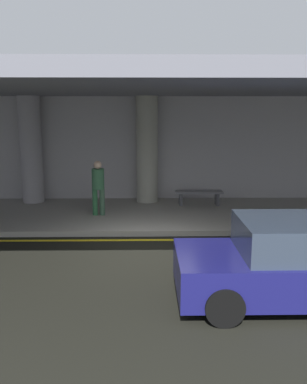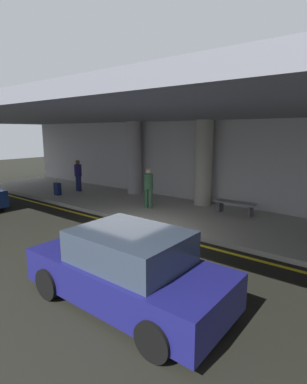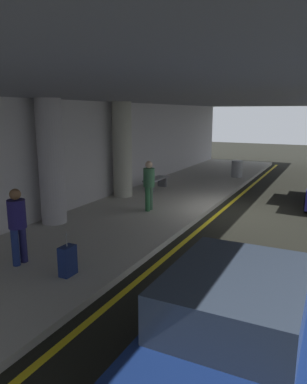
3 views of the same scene
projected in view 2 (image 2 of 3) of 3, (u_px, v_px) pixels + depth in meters
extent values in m
plane|color=black|center=(130.00, 236.00, 9.72)|extent=(60.00, 60.00, 0.00)
cube|color=#A7A49A|center=(183.00, 214.00, 12.09)|extent=(26.00, 4.20, 0.15)
cube|color=yellow|center=(144.00, 231.00, 10.25)|extent=(26.00, 0.14, 0.01)
cylinder|color=#A09CA1|center=(134.00, 158.00, 15.38)|extent=(0.75, 0.75, 3.65)
cylinder|color=#A5A494|center=(204.00, 163.00, 12.95)|extent=(0.75, 0.75, 3.65)
cube|color=slate|center=(177.00, 114.00, 10.94)|extent=(28.00, 13.20, 0.30)
cube|color=#B2AFB1|center=(211.00, 164.00, 13.47)|extent=(26.00, 0.30, 3.80)
cube|color=navy|center=(127.00, 277.00, 5.85)|extent=(4.10, 1.80, 0.70)
cube|color=#2D3847|center=(130.00, 246.00, 5.66)|extent=(2.10, 1.60, 0.60)
cylinder|color=black|center=(209.00, 292.00, 5.73)|extent=(0.64, 0.22, 0.64)
cylinder|color=black|center=(155.00, 339.00, 4.42)|extent=(0.64, 0.22, 0.64)
cylinder|color=black|center=(110.00, 256.00, 7.37)|extent=(0.64, 0.22, 0.64)
cylinder|color=black|center=(49.00, 283.00, 6.06)|extent=(0.64, 0.22, 0.64)
cylinder|color=black|center=(0.00, 202.00, 13.05)|extent=(0.64, 0.22, 0.64)
cylinder|color=#2B643A|center=(146.00, 198.00, 12.72)|extent=(0.16, 0.16, 0.82)
cylinder|color=#3C5E46|center=(151.00, 199.00, 12.59)|extent=(0.16, 0.16, 0.82)
cylinder|color=#346543|center=(148.00, 181.00, 12.51)|extent=(0.38, 0.38, 0.62)
sphere|color=beige|center=(148.00, 171.00, 12.43)|extent=(0.24, 0.24, 0.24)
cylinder|color=navy|center=(77.00, 183.00, 16.28)|extent=(0.16, 0.16, 0.82)
cylinder|color=#1A1A47|center=(80.00, 184.00, 16.14)|extent=(0.16, 0.16, 0.82)
cylinder|color=#1A154E|center=(78.00, 170.00, 16.07)|extent=(0.38, 0.38, 0.62)
sphere|color=brown|center=(78.00, 162.00, 15.98)|extent=(0.24, 0.24, 0.24)
cube|color=#12204E|center=(58.00, 189.00, 15.21)|extent=(0.36, 0.22, 0.62)
cylinder|color=slate|center=(57.00, 180.00, 15.13)|extent=(0.02, 0.02, 0.28)
cube|color=slate|center=(235.00, 203.00, 11.70)|extent=(1.60, 0.50, 0.06)
cube|color=#4C4C51|center=(220.00, 206.00, 12.12)|extent=(0.10, 0.40, 0.42)
cube|color=#4C4C51|center=(250.00, 211.00, 11.37)|extent=(0.10, 0.40, 0.42)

